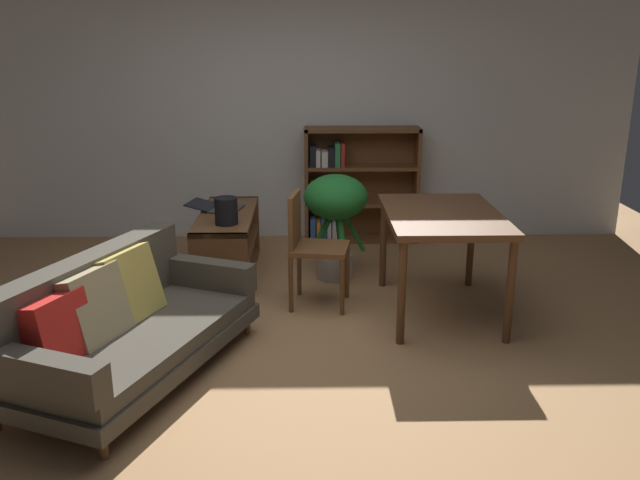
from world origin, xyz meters
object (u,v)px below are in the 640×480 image
at_px(fabric_couch, 120,323).
at_px(desk_speaker, 226,211).
at_px(bookshelf, 353,185).
at_px(media_console, 228,243).
at_px(dining_chair_near, 311,243).
at_px(potted_floor_plant, 336,209).
at_px(open_laptop, 217,207).
at_px(dining_table, 442,223).

relative_size(fabric_couch, desk_speaker, 8.53).
bearing_deg(bookshelf, desk_speaker, -129.96).
height_order(media_console, dining_chair_near, dining_chair_near).
bearing_deg(dining_chair_near, bookshelf, 75.82).
height_order(desk_speaker, dining_chair_near, dining_chair_near).
relative_size(desk_speaker, bookshelf, 0.19).
relative_size(media_console, potted_floor_plant, 1.40).
bearing_deg(bookshelf, dining_chair_near, -104.18).
distance_m(fabric_couch, media_console, 1.92).
relative_size(open_laptop, dining_chair_near, 0.59).
bearing_deg(bookshelf, potted_floor_plant, -101.07).
distance_m(open_laptop, dining_table, 2.08).
bearing_deg(bookshelf, fabric_couch, -119.33).
height_order(media_console, bookshelf, bookshelf).
bearing_deg(dining_table, dining_chair_near, 170.60).
distance_m(fabric_couch, dining_table, 2.37).
distance_m(media_console, dining_table, 1.97).
height_order(open_laptop, potted_floor_plant, potted_floor_plant).
height_order(dining_table, bookshelf, bookshelf).
bearing_deg(dining_table, fabric_couch, -155.96).
xyz_separation_m(media_console, bookshelf, (1.17, 1.00, 0.30)).
distance_m(media_console, dining_chair_near, 1.07).
relative_size(open_laptop, bookshelf, 0.45).
height_order(fabric_couch, bookshelf, bookshelf).
height_order(fabric_couch, dining_table, dining_table).
bearing_deg(open_laptop, desk_speaker, -74.04).
relative_size(fabric_couch, potted_floor_plant, 2.07).
xyz_separation_m(fabric_couch, open_laptop, (0.34, 2.00, 0.21)).
relative_size(media_console, open_laptop, 2.46).
bearing_deg(media_console, dining_table, -28.21).
distance_m(fabric_couch, bookshelf, 3.29).
bearing_deg(fabric_couch, bookshelf, 60.67).
height_order(potted_floor_plant, dining_table, potted_floor_plant).
xyz_separation_m(desk_speaker, potted_floor_plant, (0.90, 0.18, -0.04)).
distance_m(fabric_couch, dining_chair_near, 1.62).
bearing_deg(media_console, fabric_couch, -103.25).
bearing_deg(dining_chair_near, media_console, 134.14).
bearing_deg(open_laptop, fabric_couch, -99.76).
relative_size(potted_floor_plant, dining_chair_near, 1.03).
bearing_deg(bookshelf, dining_table, -74.58).
height_order(open_laptop, dining_table, dining_table).
bearing_deg(desk_speaker, dining_table, -18.83).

